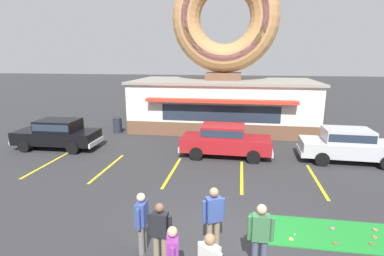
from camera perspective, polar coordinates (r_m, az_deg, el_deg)
The scene contains 23 objects.
ground_plane at distance 8.52m, azimuth 4.86°, elevation -21.56°, with size 160.00×160.00×0.00m, color #2D2D30.
donut_shop_building at distance 20.99m, azimuth 6.04°, elevation 10.12°, with size 12.30×6.75×10.96m.
putting_mat at distance 9.76m, azimuth 24.83°, elevation -17.85°, with size 4.44×1.58×0.03m, color #1E842D.
mini_donut_near_left at distance 9.34m, azimuth 25.66°, elevation -19.17°, with size 0.13×0.13×0.04m, color brown.
mini_donut_near_right at distance 9.76m, azimuth 31.05°, elevation -18.35°, with size 0.13×0.13×0.04m, color brown.
mini_donut_mid_left at distance 9.09m, azimuth 18.36°, elevation -19.43°, with size 0.13×0.13×0.04m, color #E5C666.
mini_donut_mid_centre at distance 10.47m, azimuth 31.53°, elevation -16.20°, with size 0.13×0.13×0.04m, color #D8667F.
mini_donut_far_left at distance 9.98m, azimuth 25.19°, elevation -16.92°, with size 0.13×0.13×0.04m, color #D8667F.
mini_donut_far_centre at distance 10.09m, azimuth 31.47°, elevation -17.33°, with size 0.13×0.13×0.04m, color #A5724C.
golf_ball at distance 9.31m, azimuth 18.98°, elevation -18.62°, with size 0.04×0.04×0.04m, color white.
car_black at distance 17.86m, azimuth -24.23°, elevation -0.84°, with size 4.60×2.07×1.60m.
car_red at distance 15.09m, azimuth 6.26°, elevation -2.15°, with size 4.58×2.03×1.60m.
car_silver at distance 16.03m, azimuth 27.64°, elevation -2.70°, with size 4.61×2.08×1.60m.
pedestrian_leather_jacket_man at distance 7.45m, azimuth -6.12°, elevation -19.02°, with size 0.60×0.26×1.61m.
pedestrian_clipboard_woman at distance 7.85m, azimuth 4.12°, elevation -16.43°, with size 0.54×0.38×1.74m.
pedestrian_beanie_man at distance 7.33m, azimuth 12.88°, elevation -19.30°, with size 0.60×0.24×1.71m.
pedestrian_crossing_woman at distance 7.93m, azimuth -9.53°, elevation -16.91°, with size 0.25×0.60×1.62m.
trash_bin at distance 20.42m, azimuth -14.00°, elevation 0.52°, with size 0.57×0.57×0.97m.
parking_stripe_far_left at distance 15.65m, azimuth -25.88°, elevation -6.21°, with size 0.12×3.60×0.01m, color yellow.
parking_stripe_left at distance 14.18m, azimuth -15.79°, elevation -7.31°, with size 0.12×3.60×0.01m, color yellow.
parking_stripe_mid_left at distance 13.23m, azimuth -3.79°, elevation -8.31°, with size 0.12×3.60×0.01m, color yellow.
parking_stripe_centre at distance 12.93m, azimuth 9.45°, elevation -8.99°, with size 0.12×3.60×0.01m, color yellow.
parking_stripe_mid_right at distance 13.32m, azimuth 22.63°, elevation -9.21°, with size 0.12×3.60×0.01m, color yellow.
Camera 1 is at (0.45, -6.99, 4.85)m, focal length 28.00 mm.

